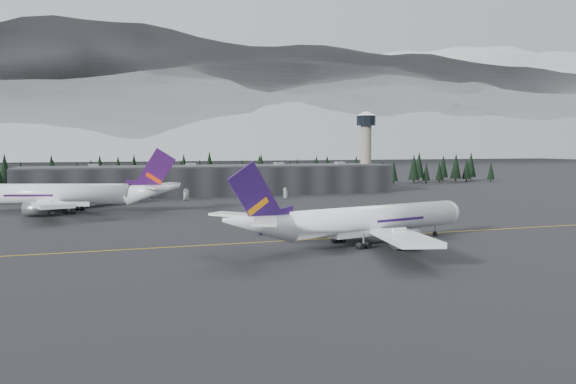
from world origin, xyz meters
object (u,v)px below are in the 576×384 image
object	(u,v)px
jet_parked	(70,194)
gse_vehicle_a	(186,199)
jet_main	(356,221)
gse_vehicle_b	(286,197)
terminal	(214,180)
control_tower	(366,141)

from	to	relation	value
jet_parked	gse_vehicle_a	bearing A→B (deg)	-128.59
jet_main	gse_vehicle_b	world-z (taller)	jet_main
gse_vehicle_a	jet_parked	bearing A→B (deg)	-163.97
terminal	gse_vehicle_b	bearing A→B (deg)	-51.27
control_tower	jet_main	distance (m)	157.18
terminal	jet_main	xyz separation A→B (m)	(4.82, -136.44, -1.19)
control_tower	jet_parked	bearing A→B (deg)	-156.43
terminal	control_tower	size ratio (longest dim) A/B	4.24
terminal	gse_vehicle_b	xyz separation A→B (m)	(23.69, -29.54, -5.55)
control_tower	jet_parked	size ratio (longest dim) A/B	0.55
jet_parked	terminal	bearing A→B (deg)	-120.16
jet_main	jet_parked	size ratio (longest dim) A/B	0.89
terminal	control_tower	bearing A→B (deg)	2.29
jet_main	control_tower	bearing A→B (deg)	49.96
jet_main	jet_parked	bearing A→B (deg)	113.34
gse_vehicle_a	control_tower	bearing A→B (deg)	-2.15
gse_vehicle_b	terminal	bearing A→B (deg)	-158.81
control_tower	jet_main	xyz separation A→B (m)	(-70.18, -139.44, -18.29)
control_tower	gse_vehicle_b	xyz separation A→B (m)	(-51.31, -32.54, -22.66)
jet_main	gse_vehicle_a	distance (m)	113.09
jet_parked	gse_vehicle_a	xyz separation A→B (m)	(40.59, 28.97, -5.14)
jet_parked	gse_vehicle_a	world-z (taller)	jet_parked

